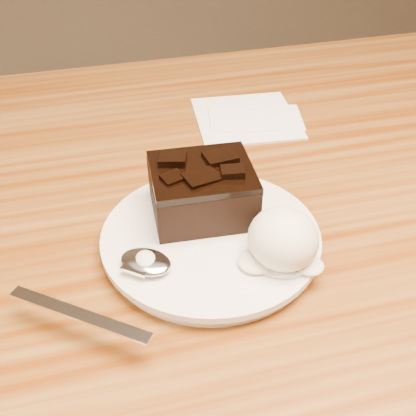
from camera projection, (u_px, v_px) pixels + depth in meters
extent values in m
cylinder|color=white|center=(211.00, 240.00, 0.51)|extent=(0.21, 0.21, 0.02)
cube|color=black|center=(202.00, 193.00, 0.52)|extent=(0.10, 0.09, 0.04)
ellipsoid|color=white|center=(283.00, 239.00, 0.47)|extent=(0.06, 0.07, 0.05)
cylinder|color=white|center=(281.00, 256.00, 0.48)|extent=(0.06, 0.06, 0.00)
cube|color=white|center=(246.00, 117.00, 0.71)|extent=(0.14, 0.14, 0.01)
cube|color=black|center=(273.00, 234.00, 0.50)|extent=(0.01, 0.01, 0.00)
cube|color=black|center=(155.00, 273.00, 0.47)|extent=(0.01, 0.01, 0.00)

